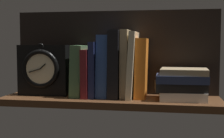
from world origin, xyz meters
TOP-DOWN VIEW (x-y plane):
  - ground_plane at (0.00, 0.00)cm, footprint 80.02×22.31cm
  - back_panel at (0.00, 10.55)cm, footprint 80.02×1.20cm
  - book_green_romantic at (-11.93, 1.74)cm, footprint 4.69×13.85cm
  - book_maroon_dawkins at (-8.39, 1.74)cm, footprint 2.58×16.43cm
  - book_navy_bierce at (-5.81, 1.74)cm, footprint 2.20×15.17cm
  - book_blue_modern at (-2.36, 1.74)cm, footprint 4.66×12.62cm
  - book_black_skeptic at (1.92, 1.74)cm, footprint 3.98×15.51cm
  - book_tan_shortstories at (5.42, 1.74)cm, footprint 2.75×12.11cm
  - book_cream_twain at (8.04, 1.74)cm, footprint 3.27×16.29cm
  - book_orange_pandolfini at (11.30, 1.74)cm, footprint 4.37×12.16cm
  - framed_clock at (-26.10, 0.31)cm, footprint 19.27×6.63cm
  - book_stack_side at (25.73, -0.43)cm, footprint 18.82×14.52cm

SIDE VIEW (x-z plane):
  - ground_plane at x=0.00cm, z-range -2.50..0.00cm
  - book_stack_side at x=25.73cm, z-range 0.01..11.02cm
  - book_maroon_dawkins at x=-8.39cm, z-range -0.01..17.57cm
  - book_green_romantic at x=-11.93cm, z-range -0.06..19.14cm
  - framed_clock at x=-26.10cm, z-range -0.16..19.73cm
  - book_navy_bierce at x=-5.81cm, z-range 0.00..20.35cm
  - book_orange_pandolfini at x=11.30cm, z-range -0.04..21.72cm
  - book_blue_modern at x=-2.36cm, z-range -0.04..22.89cm
  - book_cream_twain at x=8.04cm, z-range -0.04..24.10cm
  - book_black_skeptic at x=1.92cm, z-range -0.01..24.60cm
  - book_tan_shortstories at x=5.42cm, z-range -0.01..24.76cm
  - back_panel at x=0.00cm, z-range 0.00..32.64cm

